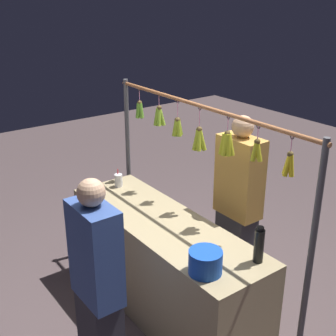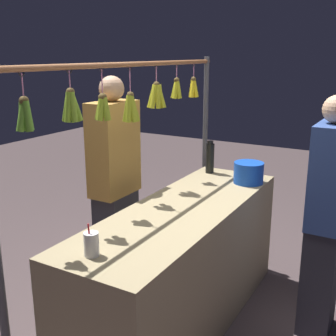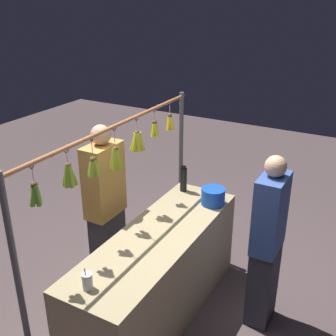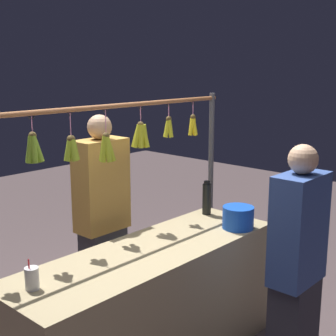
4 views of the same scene
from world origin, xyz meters
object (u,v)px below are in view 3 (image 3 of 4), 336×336
at_px(drink_cup, 87,281).
at_px(customer_person, 267,245).
at_px(water_bottle, 183,179).
at_px(vendor_person, 106,210).
at_px(blue_bucket, 213,196).

bearing_deg(drink_cup, customer_person, 144.18).
bearing_deg(drink_cup, water_bottle, -175.81).
height_order(water_bottle, vendor_person, vendor_person).
distance_m(drink_cup, vendor_person, 1.16).
bearing_deg(customer_person, drink_cup, -35.82).
xyz_separation_m(blue_bucket, customer_person, (0.31, 0.63, -0.15)).
relative_size(water_bottle, drink_cup, 1.57).
xyz_separation_m(blue_bucket, drink_cup, (1.54, -0.26, -0.02)).
xyz_separation_m(drink_cup, customer_person, (-1.23, 0.89, -0.14)).
bearing_deg(blue_bucket, water_bottle, -107.20).
relative_size(blue_bucket, vendor_person, 0.14).
distance_m(water_bottle, drink_cup, 1.67).
height_order(drink_cup, customer_person, customer_person).
bearing_deg(blue_bucket, vendor_person, -56.77).
bearing_deg(blue_bucket, drink_cup, -9.40).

